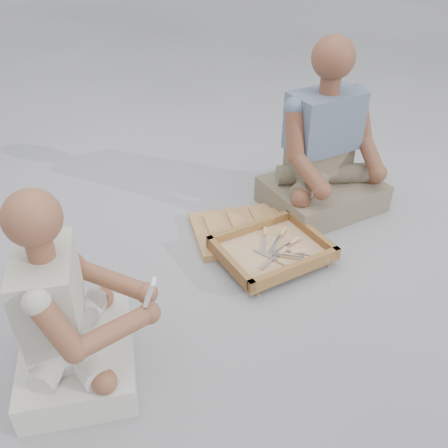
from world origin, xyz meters
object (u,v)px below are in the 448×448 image
object	(u,v)px
carved_panel	(251,229)
craftsman	(68,318)
tool_tray	(272,250)
companion	(325,155)

from	to	relation	value
carved_panel	craftsman	size ratio (longest dim) A/B	0.76
carved_panel	tool_tray	bearing A→B (deg)	-85.74
craftsman	companion	xyz separation A→B (m)	(1.49, 0.89, 0.05)
tool_tray	carved_panel	bearing A→B (deg)	94.26
tool_tray	companion	xyz separation A→B (m)	(0.48, 0.44, 0.27)
companion	craftsman	bearing A→B (deg)	18.07
craftsman	tool_tray	bearing A→B (deg)	118.52
craftsman	companion	world-z (taller)	companion
tool_tray	companion	world-z (taller)	companion
tool_tray	craftsman	size ratio (longest dim) A/B	0.75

